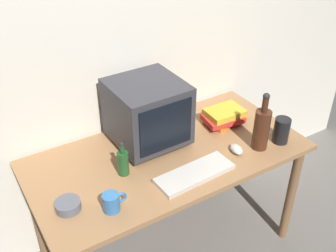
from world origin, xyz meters
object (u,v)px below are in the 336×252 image
keyboard (195,174)px  bottle_tall (262,128)px  cd_spindle (68,205)px  metal_canister (281,130)px  mug (112,202)px  computer_mouse (236,149)px  crt_monitor (147,113)px  bottle_short (123,162)px  book_stack (223,117)px

keyboard → bottle_tall: size_ratio=1.22×
cd_spindle → metal_canister: (1.22, -0.12, 0.05)m
mug → cd_spindle: bearing=147.8°
computer_mouse → cd_spindle: 0.95m
bottle_tall → mug: bottle_tall is taller
crt_monitor → mug: bearing=-136.4°
keyboard → mug: size_ratio=3.50×
crt_monitor → keyboard: crt_monitor is taller
bottle_short → cd_spindle: bearing=-164.0°
mug → metal_canister: size_ratio=0.80×
metal_canister → mug: bearing=179.5°
bottle_short → computer_mouse: bearing=-14.6°
keyboard → mug: (-0.46, 0.00, 0.03)m
bottle_tall → bottle_short: 0.78m
computer_mouse → bottle_tall: 0.18m
bottle_tall → book_stack: (-0.02, 0.30, -0.08)m
bottle_tall → book_stack: bottle_tall is taller
book_stack → cd_spindle: bearing=-169.2°
book_stack → cd_spindle: book_stack is taller
crt_monitor → bottle_tall: (0.50, -0.38, -0.06)m
computer_mouse → cd_spindle: bearing=-171.0°
crt_monitor → book_stack: (0.48, -0.08, -0.14)m
mug → cd_spindle: (-0.17, 0.11, -0.02)m
bottle_short → book_stack: 0.74m
computer_mouse → metal_canister: size_ratio=0.67×
keyboard → computer_mouse: bearing=5.8°
book_stack → mug: bearing=-160.7°
crt_monitor → bottle_short: size_ratio=1.99×
crt_monitor → metal_canister: size_ratio=2.63×
crt_monitor → keyboard: size_ratio=0.94×
crt_monitor → bottle_short: crt_monitor is taller
bottle_short → mug: 0.26m
crt_monitor → book_stack: crt_monitor is taller
keyboard → book_stack: bearing=33.7°
computer_mouse → cd_spindle: (-0.95, 0.06, 0.00)m
bottle_tall → mug: bearing=-179.3°
keyboard → computer_mouse: 0.32m
cd_spindle → metal_canister: 1.23m
crt_monitor → bottle_tall: bearing=-36.9°
computer_mouse → bottle_short: (-0.61, 0.16, 0.06)m
crt_monitor → keyboard: bearing=-82.2°
crt_monitor → metal_canister: (0.64, -0.40, -0.12)m
crt_monitor → computer_mouse: size_ratio=3.94×
bottle_tall → metal_canister: (0.14, -0.02, -0.05)m
keyboard → cd_spindle: (-0.63, 0.11, 0.01)m
bottle_short → mug: size_ratio=1.65×
metal_canister → book_stack: bearing=116.8°
computer_mouse → bottle_tall: (0.14, -0.03, 0.11)m
cd_spindle → bottle_tall: bearing=-5.1°
book_stack → metal_canister: bearing=-63.2°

